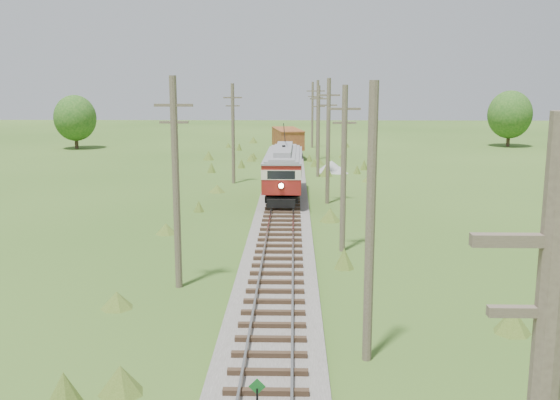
{
  "coord_description": "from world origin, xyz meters",
  "views": [
    {
      "loc": [
        0.74,
        -13.69,
        8.76
      ],
      "look_at": [
        0.0,
        19.67,
        2.4
      ],
      "focal_mm": 40.0,
      "sensor_mm": 36.0,
      "label": 1
    }
  ],
  "objects_px": {
    "switch_marker": "(257,394)",
    "gondola": "(287,140)",
    "streetcar": "(284,168)",
    "gravel_pile": "(333,167)"
  },
  "relations": [
    {
      "from": "switch_marker",
      "to": "streetcar",
      "type": "distance_m",
      "value": 30.68
    },
    {
      "from": "switch_marker",
      "to": "gravel_pile",
      "type": "xyz_separation_m",
      "value": [
        4.76,
        45.48,
        -0.11
      ]
    },
    {
      "from": "switch_marker",
      "to": "streetcar",
      "type": "height_order",
      "value": "streetcar"
    },
    {
      "from": "switch_marker",
      "to": "gondola",
      "type": "height_order",
      "value": "gondola"
    },
    {
      "from": "streetcar",
      "to": "gravel_pile",
      "type": "height_order",
      "value": "streetcar"
    },
    {
      "from": "switch_marker",
      "to": "gravel_pile",
      "type": "distance_m",
      "value": 45.73
    },
    {
      "from": "switch_marker",
      "to": "streetcar",
      "type": "xyz_separation_m",
      "value": [
        0.2,
        30.63,
        1.84
      ]
    },
    {
      "from": "switch_marker",
      "to": "gravel_pile",
      "type": "height_order",
      "value": "gravel_pile"
    },
    {
      "from": "switch_marker",
      "to": "streetcar",
      "type": "relative_size",
      "value": 0.09
    },
    {
      "from": "switch_marker",
      "to": "gondola",
      "type": "bearing_deg",
      "value": 89.8
    }
  ]
}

